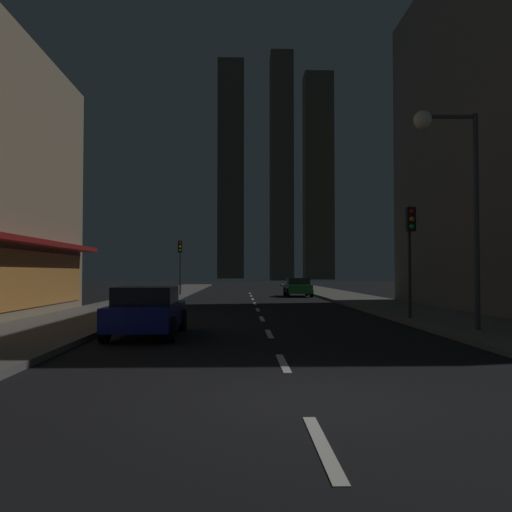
{
  "coord_description": "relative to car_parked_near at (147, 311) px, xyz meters",
  "views": [
    {
      "loc": [
        -0.88,
        -7.73,
        1.86
      ],
      "look_at": [
        0.0,
        21.59,
        2.77
      ],
      "focal_mm": 37.34,
      "sensor_mm": 36.0,
      "label": 1
    }
  ],
  "objects": [
    {
      "name": "sidewalk_right",
      "position": [
        10.6,
        24.09,
        -0.67
      ],
      "size": [
        4.0,
        76.0,
        0.15
      ],
      "primitive_type": "cube",
      "color": "#605E59",
      "rests_on": "ground"
    },
    {
      "name": "lane_marking_center",
      "position": [
        3.6,
        10.89,
        -0.73
      ],
      "size": [
        0.16,
        43.8,
        0.01
      ],
      "color": "silver",
      "rests_on": "ground"
    },
    {
      "name": "fire_hydrant_far_left",
      "position": [
        -2.3,
        17.34,
        -0.29
      ],
      "size": [
        0.42,
        0.3,
        0.65
      ],
      "color": "gold",
      "rests_on": "sidewalk_left"
    },
    {
      "name": "skyscraper_distant_short",
      "position": [
        24.01,
        127.78,
        27.29
      ],
      "size": [
        7.76,
        6.79,
        56.06
      ],
      "primitive_type": "cube",
      "color": "#474335",
      "rests_on": "ground"
    },
    {
      "name": "car_parked_near",
      "position": [
        0.0,
        0.0,
        0.0
      ],
      "size": [
        1.98,
        4.24,
        1.45
      ],
      "color": "navy",
      "rests_on": "ground"
    },
    {
      "name": "traffic_light_far_left",
      "position": [
        -1.9,
        25.49,
        2.45
      ],
      "size": [
        0.32,
        0.48,
        4.2
      ],
      "color": "#2D2D2D",
      "rests_on": "sidewalk_left"
    },
    {
      "name": "ground_plane",
      "position": [
        3.6,
        24.09,
        -0.79
      ],
      "size": [
        78.0,
        136.0,
        0.1
      ],
      "primitive_type": "cube",
      "color": "black"
    },
    {
      "name": "street_lamp_right",
      "position": [
        8.98,
        0.03,
        4.33
      ],
      "size": [
        1.96,
        0.56,
        6.58
      ],
      "color": "#38383D",
      "rests_on": "sidewalk_right"
    },
    {
      "name": "skyscraper_distant_mid",
      "position": [
        12.62,
        110.61,
        26.45
      ],
      "size": [
        5.35,
        6.75,
        54.37
      ],
      "primitive_type": "cube",
      "color": "#4A4637",
      "rests_on": "ground"
    },
    {
      "name": "sidewalk_left",
      "position": [
        -3.4,
        24.09,
        -0.67
      ],
      "size": [
        4.0,
        76.0,
        0.15
      ],
      "primitive_type": "cube",
      "color": "#605E59",
      "rests_on": "ground"
    },
    {
      "name": "skyscraper_distant_tall",
      "position": [
        -0.21,
        151.85,
        33.89
      ],
      "size": [
        8.28,
        6.09,
        69.26
      ],
      "primitive_type": "cube",
      "color": "#494537",
      "rests_on": "ground"
    },
    {
      "name": "traffic_light_near_right",
      "position": [
        9.1,
        4.05,
        2.45
      ],
      "size": [
        0.32,
        0.48,
        4.2
      ],
      "color": "#2D2D2D",
      "rests_on": "sidewalk_right"
    },
    {
      "name": "car_parked_far",
      "position": [
        7.2,
        25.45,
        0.0
      ],
      "size": [
        1.98,
        4.24,
        1.45
      ],
      "color": "#1E722D",
      "rests_on": "ground"
    }
  ]
}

